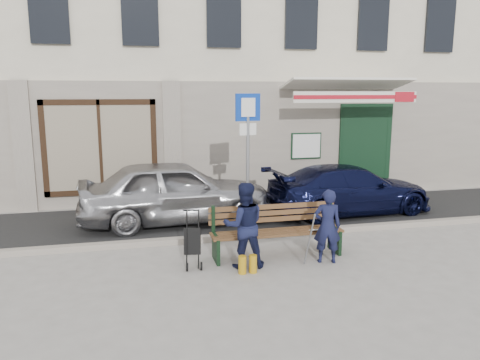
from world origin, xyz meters
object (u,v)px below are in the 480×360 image
object	(u,v)px
man	(327,226)
car_navy	(349,189)
bench	(274,232)
parking_sign	(248,141)
car_silver	(176,191)
woman	(244,225)
stroller	(192,242)

from	to	relation	value
man	car_navy	bearing A→B (deg)	-107.61
car_navy	bench	world-z (taller)	car_navy
car_navy	parking_sign	bearing A→B (deg)	108.11
bench	man	world-z (taller)	man
car_silver	woman	world-z (taller)	woman
car_silver	bench	distance (m)	3.04
bench	parking_sign	bearing A→B (deg)	97.71
parking_sign	bench	bearing A→B (deg)	-95.08
car_silver	bench	bearing A→B (deg)	-153.73
car_navy	bench	bearing A→B (deg)	128.01
man	stroller	size ratio (longest dim) A/B	1.34
stroller	car_silver	bearing A→B (deg)	101.17
parking_sign	bench	world-z (taller)	parking_sign
man	stroller	world-z (taller)	man
man	woman	bearing A→B (deg)	9.82
parking_sign	man	size ratio (longest dim) A/B	2.23
parking_sign	stroller	distance (m)	2.51
car_navy	bench	xyz separation A→B (m)	(-2.69, -2.52, -0.14)
parking_sign	woman	bearing A→B (deg)	-118.91
car_navy	stroller	size ratio (longest dim) A/B	4.24
car_navy	parking_sign	distance (m)	3.41
bench	stroller	size ratio (longest dim) A/B	2.48
bench	man	distance (m)	0.95
car_navy	stroller	bearing A→B (deg)	117.64
parking_sign	stroller	xyz separation A→B (m)	(-1.33, -1.47, -1.54)
woman	stroller	bearing A→B (deg)	-8.99
man	stroller	xyz separation A→B (m)	(-2.30, 0.31, -0.22)
parking_sign	woman	distance (m)	2.13
car_navy	stroller	distance (m)	4.99
parking_sign	man	world-z (taller)	parking_sign
stroller	man	bearing A→B (deg)	3.31
car_silver	car_navy	xyz separation A→B (m)	(4.20, -0.11, -0.13)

